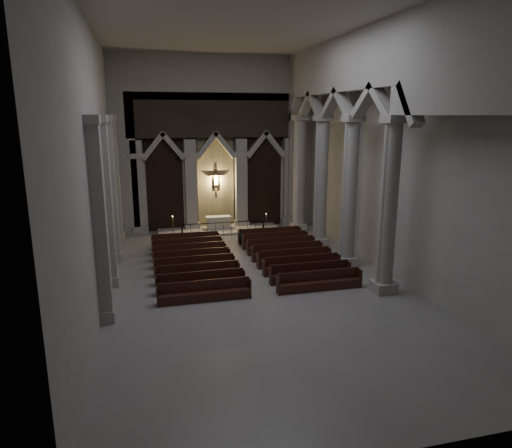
% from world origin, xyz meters
% --- Properties ---
extents(room, '(24.00, 24.10, 12.00)m').
position_xyz_m(room, '(0.00, 0.00, 7.60)').
color(room, gray).
rests_on(room, ground).
extents(sanctuary_wall, '(14.00, 0.77, 12.00)m').
position_xyz_m(sanctuary_wall, '(0.00, 11.54, 6.62)').
color(sanctuary_wall, '#A4A299').
rests_on(sanctuary_wall, ground).
extents(right_arcade, '(1.00, 24.00, 12.00)m').
position_xyz_m(right_arcade, '(5.50, 1.33, 7.83)').
color(right_arcade, '#A4A299').
rests_on(right_arcade, ground).
extents(left_pilasters, '(0.60, 13.00, 8.03)m').
position_xyz_m(left_pilasters, '(-6.75, 3.50, 3.91)').
color(left_pilasters, '#A4A299').
rests_on(left_pilasters, ground).
extents(sanctuary_step, '(8.50, 2.60, 0.15)m').
position_xyz_m(sanctuary_step, '(0.00, 10.60, 0.07)').
color(sanctuary_step, '#A4A299').
rests_on(sanctuary_step, ground).
extents(altar, '(1.74, 0.70, 0.89)m').
position_xyz_m(altar, '(-0.01, 10.83, 0.60)').
color(altar, beige).
rests_on(altar, sanctuary_step).
extents(altar_rail, '(5.58, 0.09, 1.10)m').
position_xyz_m(altar_rail, '(0.00, 8.84, 0.73)').
color(altar_rail, black).
rests_on(altar_rail, ground).
extents(candle_stand_left, '(0.28, 0.28, 1.63)m').
position_xyz_m(candle_stand_left, '(-3.31, 9.01, 0.44)').
color(candle_stand_left, olive).
rests_on(candle_stand_left, ground).
extents(candle_stand_right, '(0.24, 0.24, 1.43)m').
position_xyz_m(candle_stand_right, '(3.07, 9.26, 0.39)').
color(candle_stand_right, olive).
rests_on(candle_stand_right, ground).
extents(pews, '(9.54, 9.05, 0.92)m').
position_xyz_m(pews, '(-0.00, 2.73, 0.30)').
color(pews, black).
rests_on(pews, ground).
extents(worshipper, '(0.42, 0.28, 1.14)m').
position_xyz_m(worshipper, '(0.72, 6.47, 0.57)').
color(worshipper, black).
rests_on(worshipper, ground).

